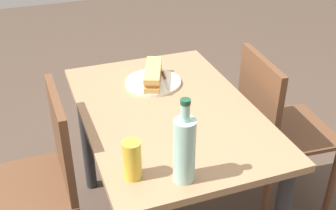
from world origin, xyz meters
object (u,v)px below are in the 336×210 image
at_px(dining_table, 168,134).
at_px(water_bottle, 184,149).
at_px(chair_far, 274,126).
at_px(baguette_sandwich_near, 153,74).
at_px(beer_glass, 132,160).
at_px(knife_near, 165,79).
at_px(chair_near, 41,178).
at_px(plate_near, 153,82).

xyz_separation_m(dining_table, water_bottle, (0.44, -0.10, 0.25)).
bearing_deg(chair_far, baguette_sandwich_near, -113.25).
relative_size(dining_table, chair_far, 1.20).
bearing_deg(dining_table, beer_glass, -35.02).
distance_m(dining_table, baguette_sandwich_near, 0.30).
xyz_separation_m(chair_far, water_bottle, (0.44, -0.66, 0.34)).
distance_m(dining_table, knife_near, 0.28).
bearing_deg(knife_near, chair_far, 65.37).
relative_size(water_bottle, beer_glass, 2.17).
xyz_separation_m(chair_near, knife_near, (-0.23, 0.62, 0.23)).
distance_m(plate_near, beer_glass, 0.67).
xyz_separation_m(plate_near, knife_near, (0.01, 0.06, 0.01)).
height_order(knife_near, beer_glass, beer_glass).
relative_size(chair_near, knife_near, 4.89).
height_order(chair_near, plate_near, chair_near).
height_order(plate_near, knife_near, knife_near).
relative_size(baguette_sandwich_near, knife_near, 1.45).
height_order(knife_near, water_bottle, water_bottle).
bearing_deg(baguette_sandwich_near, chair_far, 66.75).
xyz_separation_m(dining_table, beer_glass, (0.37, -0.26, 0.20)).
bearing_deg(knife_near, plate_near, -100.30).
bearing_deg(knife_near, chair_near, -69.80).
height_order(chair_far, beer_glass, chair_far).
relative_size(dining_table, beer_glass, 7.50).
relative_size(chair_far, knife_near, 4.89).
bearing_deg(dining_table, chair_far, 90.66).
height_order(chair_far, knife_near, chair_far).
height_order(chair_far, plate_near, chair_far).
bearing_deg(chair_near, dining_table, 90.06).
bearing_deg(plate_near, dining_table, -3.07).
bearing_deg(knife_near, beer_glass, -28.75).
bearing_deg(water_bottle, chair_far, 123.98).
relative_size(plate_near, water_bottle, 0.85).
bearing_deg(dining_table, plate_near, 176.93).
bearing_deg(beer_glass, dining_table, 144.98).
distance_m(chair_near, beer_glass, 0.55).
relative_size(chair_far, chair_near, 1.00).
bearing_deg(chair_near, plate_near, 112.91).
relative_size(knife_near, beer_glass, 1.27).
distance_m(dining_table, chair_near, 0.56).
distance_m(chair_far, baguette_sandwich_near, 0.64).
height_order(chair_near, knife_near, chair_near).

